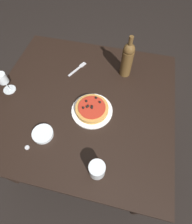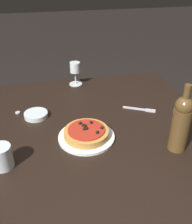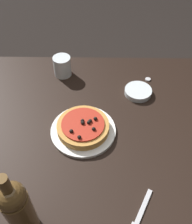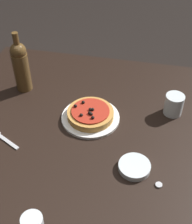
# 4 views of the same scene
# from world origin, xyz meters

# --- Properties ---
(ground_plane) EXTENTS (14.00, 14.00, 0.00)m
(ground_plane) POSITION_xyz_m (0.00, 0.00, 0.00)
(ground_plane) COLOR black
(dining_table) EXTENTS (1.11, 1.06, 0.71)m
(dining_table) POSITION_xyz_m (0.00, 0.00, 0.62)
(dining_table) COLOR black
(dining_table) RESTS_ON ground_plane
(dinner_plate) EXTENTS (0.24, 0.24, 0.01)m
(dinner_plate) POSITION_xyz_m (-0.07, 0.07, 0.71)
(dinner_plate) COLOR white
(dinner_plate) RESTS_ON dining_table
(pizza) EXTENTS (0.19, 0.19, 0.05)m
(pizza) POSITION_xyz_m (-0.07, 0.07, 0.74)
(pizza) COLOR #BC843D
(pizza) RESTS_ON dinner_plate
(wine_glass) EXTENTS (0.08, 0.08, 0.14)m
(wine_glass) POSITION_xyz_m (0.48, 0.03, 0.80)
(wine_glass) COLOR silver
(wine_glass) RESTS_ON dining_table
(wine_bottle) EXTENTS (0.07, 0.07, 0.29)m
(wine_bottle) POSITION_xyz_m (-0.22, -0.28, 0.83)
(wine_bottle) COLOR brown
(wine_bottle) RESTS_ON dining_table
(water_cup) EXTENTS (0.08, 0.08, 0.09)m
(water_cup) POSITION_xyz_m (-0.18, 0.40, 0.75)
(water_cup) COLOR silver
(water_cup) RESTS_ON dining_table
(side_bowl) EXTENTS (0.12, 0.12, 0.02)m
(side_bowl) POSITION_xyz_m (0.15, 0.28, 0.72)
(side_bowl) COLOR silver
(side_bowl) RESTS_ON dining_table
(fork) EXTENTS (0.09, 0.16, 0.00)m
(fork) POSITION_xyz_m (0.11, -0.25, 0.71)
(fork) COLOR #B7B7BC
(fork) RESTS_ON dining_table
(bottle_cap) EXTENTS (0.02, 0.02, 0.01)m
(bottle_cap) POSITION_xyz_m (0.20, 0.37, 0.71)
(bottle_cap) COLOR #B7B7BC
(bottle_cap) RESTS_ON dining_table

